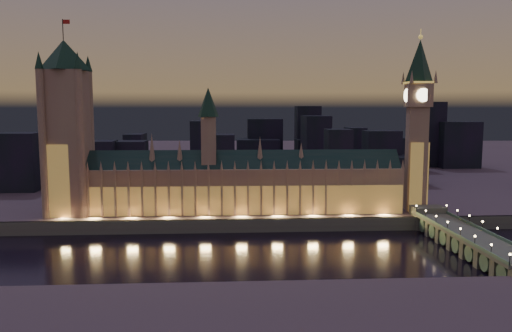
{
  "coord_description": "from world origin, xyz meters",
  "views": [
    {
      "loc": [
        -12.42,
        -248.5,
        73.51
      ],
      "look_at": [
        5.0,
        55.0,
        38.0
      ],
      "focal_mm": 35.0,
      "sensor_mm": 36.0,
      "label": 1
    }
  ],
  "objects": [
    {
      "name": "westminster_bridge",
      "position": [
        110.04,
        -3.44,
        5.98
      ],
      "size": [
        19.53,
        113.0,
        15.9
      ],
      "color": "#58514C",
      "rests_on": "ground"
    },
    {
      "name": "north_bank",
      "position": [
        0.0,
        520.0,
        4.0
      ],
      "size": [
        2000.0,
        960.0,
        8.0
      ],
      "primitive_type": "cube",
      "color": "#493B3D",
      "rests_on": "ground"
    },
    {
      "name": "elizabeth_tower",
      "position": [
        108.0,
        61.93,
        71.84
      ],
      "size": [
        18.0,
        18.0,
        114.32
      ],
      "color": "#976D5C",
      "rests_on": "north_bank"
    },
    {
      "name": "ground_plane",
      "position": [
        0.0,
        0.0,
        0.0
      ],
      "size": [
        2000.0,
        2000.0,
        0.0
      ],
      "primitive_type": "plane",
      "color": "black",
      "rests_on": "ground"
    },
    {
      "name": "palace_of_westminster",
      "position": [
        -4.99,
        61.75,
        26.37
      ],
      "size": [
        202.0,
        22.38,
        78.0
      ],
      "color": "#976D5C",
      "rests_on": "north_bank"
    },
    {
      "name": "embankment_wall",
      "position": [
        0.0,
        41.0,
        4.0
      ],
      "size": [
        2000.0,
        2.5,
        8.0
      ],
      "primitive_type": "cube",
      "color": "#58514C",
      "rests_on": "ground"
    },
    {
      "name": "city_backdrop",
      "position": [
        33.55,
        246.07,
        30.9
      ],
      "size": [
        461.3,
        215.63,
        78.91
      ],
      "color": "black",
      "rests_on": "north_bank"
    },
    {
      "name": "victoria_tower",
      "position": [
        -110.0,
        61.92,
        66.47
      ],
      "size": [
        31.68,
        31.68,
        117.96
      ],
      "color": "#976D5C",
      "rests_on": "north_bank"
    }
  ]
}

